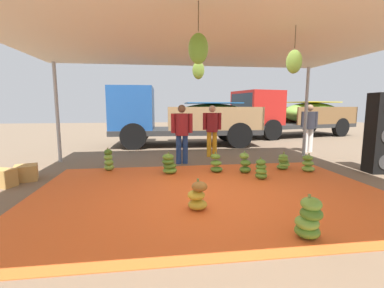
{
  "coord_description": "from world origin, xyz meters",
  "views": [
    {
      "loc": [
        -1.0,
        -4.78,
        1.61
      ],
      "look_at": [
        -0.2,
        1.19,
        0.76
      ],
      "focal_mm": 24.9,
      "sensor_mm": 36.0,
      "label": 1
    }
  ],
  "objects_px": {
    "worker_1": "(212,127)",
    "crate_0": "(2,178)",
    "banana_bunch_7": "(198,196)",
    "cargo_truck_main": "(179,117)",
    "banana_bunch_8": "(308,164)",
    "banana_bunch_1": "(169,164)",
    "crate_1": "(26,173)",
    "banana_bunch_2": "(309,219)",
    "cargo_truck_far": "(290,114)",
    "banana_bunch_4": "(283,162)",
    "speaker_stack": "(381,133)",
    "worker_0": "(182,130)",
    "banana_bunch_5": "(245,164)",
    "banana_bunch_6": "(109,161)",
    "worker_2": "(309,125)",
    "banana_bunch_0": "(216,164)",
    "banana_bunch_3": "(261,170)"
  },
  "relations": [
    {
      "from": "cargo_truck_far",
      "to": "banana_bunch_4",
      "type": "bearing_deg",
      "value": -118.6
    },
    {
      "from": "banana_bunch_5",
      "to": "cargo_truck_far",
      "type": "relative_size",
      "value": 0.08
    },
    {
      "from": "cargo_truck_main",
      "to": "worker_2",
      "type": "distance_m",
      "value": 5.0
    },
    {
      "from": "banana_bunch_1",
      "to": "crate_1",
      "type": "height_order",
      "value": "banana_bunch_1"
    },
    {
      "from": "banana_bunch_8",
      "to": "crate_0",
      "type": "bearing_deg",
      "value": -176.92
    },
    {
      "from": "banana_bunch_2",
      "to": "banana_bunch_6",
      "type": "xyz_separation_m",
      "value": [
        -3.03,
        3.93,
        0.01
      ]
    },
    {
      "from": "banana_bunch_1",
      "to": "crate_0",
      "type": "relative_size",
      "value": 1.17
    },
    {
      "from": "banana_bunch_4",
      "to": "banana_bunch_7",
      "type": "relative_size",
      "value": 0.94
    },
    {
      "from": "banana_bunch_5",
      "to": "worker_2",
      "type": "relative_size",
      "value": 0.32
    },
    {
      "from": "banana_bunch_6",
      "to": "banana_bunch_8",
      "type": "height_order",
      "value": "banana_bunch_6"
    },
    {
      "from": "banana_bunch_5",
      "to": "crate_0",
      "type": "xyz_separation_m",
      "value": [
        -5.22,
        -0.42,
        -0.06
      ]
    },
    {
      "from": "banana_bunch_2",
      "to": "speaker_stack",
      "type": "xyz_separation_m",
      "value": [
        3.56,
        2.88,
        0.72
      ]
    },
    {
      "from": "speaker_stack",
      "to": "worker_0",
      "type": "bearing_deg",
      "value": 160.22
    },
    {
      "from": "banana_bunch_3",
      "to": "cargo_truck_main",
      "type": "distance_m",
      "value": 5.85
    },
    {
      "from": "banana_bunch_1",
      "to": "worker_2",
      "type": "relative_size",
      "value": 0.31
    },
    {
      "from": "banana_bunch_5",
      "to": "worker_1",
      "type": "bearing_deg",
      "value": 98.68
    },
    {
      "from": "banana_bunch_0",
      "to": "banana_bunch_7",
      "type": "relative_size",
      "value": 1.02
    },
    {
      "from": "banana_bunch_3",
      "to": "banana_bunch_4",
      "type": "bearing_deg",
      "value": 40.56
    },
    {
      "from": "banana_bunch_6",
      "to": "banana_bunch_1",
      "type": "bearing_deg",
      "value": -19.23
    },
    {
      "from": "banana_bunch_0",
      "to": "cargo_truck_main",
      "type": "xyz_separation_m",
      "value": [
        -0.49,
        4.84,
        0.98
      ]
    },
    {
      "from": "banana_bunch_2",
      "to": "banana_bunch_8",
      "type": "bearing_deg",
      "value": 59.11
    },
    {
      "from": "banana_bunch_1",
      "to": "banana_bunch_7",
      "type": "xyz_separation_m",
      "value": [
        0.34,
        -2.31,
        -0.02
      ]
    },
    {
      "from": "crate_1",
      "to": "cargo_truck_far",
      "type": "bearing_deg",
      "value": 36.85
    },
    {
      "from": "cargo_truck_main",
      "to": "worker_2",
      "type": "relative_size",
      "value": 3.61
    },
    {
      "from": "banana_bunch_7",
      "to": "cargo_truck_main",
      "type": "xyz_separation_m",
      "value": [
        0.33,
        7.18,
        0.98
      ]
    },
    {
      "from": "worker_1",
      "to": "crate_0",
      "type": "relative_size",
      "value": 3.64
    },
    {
      "from": "cargo_truck_far",
      "to": "worker_0",
      "type": "distance_m",
      "value": 9.06
    },
    {
      "from": "worker_1",
      "to": "crate_0",
      "type": "bearing_deg",
      "value": -151.12
    },
    {
      "from": "worker_1",
      "to": "crate_0",
      "type": "distance_m",
      "value": 5.62
    },
    {
      "from": "banana_bunch_2",
      "to": "cargo_truck_far",
      "type": "relative_size",
      "value": 0.08
    },
    {
      "from": "banana_bunch_7",
      "to": "cargo_truck_far",
      "type": "xyz_separation_m",
      "value": [
        6.61,
        9.73,
        1.01
      ]
    },
    {
      "from": "banana_bunch_5",
      "to": "banana_bunch_6",
      "type": "xyz_separation_m",
      "value": [
        -3.33,
        0.69,
        0.03
      ]
    },
    {
      "from": "banana_bunch_6",
      "to": "crate_1",
      "type": "height_order",
      "value": "banana_bunch_6"
    },
    {
      "from": "banana_bunch_3",
      "to": "banana_bunch_1",
      "type": "bearing_deg",
      "value": 159.83
    },
    {
      "from": "banana_bunch_1",
      "to": "speaker_stack",
      "type": "bearing_deg",
      "value": -5.96
    },
    {
      "from": "banana_bunch_0",
      "to": "banana_bunch_1",
      "type": "xyz_separation_m",
      "value": [
        -1.16,
        -0.02,
        0.02
      ]
    },
    {
      "from": "banana_bunch_7",
      "to": "worker_1",
      "type": "height_order",
      "value": "worker_1"
    },
    {
      "from": "banana_bunch_7",
      "to": "cargo_truck_far",
      "type": "relative_size",
      "value": 0.07
    },
    {
      "from": "banana_bunch_0",
      "to": "banana_bunch_4",
      "type": "xyz_separation_m",
      "value": [
        1.77,
        0.02,
        -0.02
      ]
    },
    {
      "from": "banana_bunch_7",
      "to": "crate_0",
      "type": "bearing_deg",
      "value": 155.17
    },
    {
      "from": "worker_0",
      "to": "crate_0",
      "type": "xyz_separation_m",
      "value": [
        -3.81,
        -1.74,
        -0.79
      ]
    },
    {
      "from": "banana_bunch_2",
      "to": "banana_bunch_7",
      "type": "bearing_deg",
      "value": 137.6
    },
    {
      "from": "banana_bunch_3",
      "to": "banana_bunch_2",
      "type": "bearing_deg",
      "value": -100.07
    },
    {
      "from": "worker_2",
      "to": "banana_bunch_0",
      "type": "bearing_deg",
      "value": -147.7
    },
    {
      "from": "banana_bunch_3",
      "to": "banana_bunch_5",
      "type": "distance_m",
      "value": 0.6
    },
    {
      "from": "banana_bunch_6",
      "to": "worker_0",
      "type": "bearing_deg",
      "value": 18.12
    },
    {
      "from": "banana_bunch_5",
      "to": "crate_1",
      "type": "xyz_separation_m",
      "value": [
        -4.98,
        0.02,
        -0.07
      ]
    },
    {
      "from": "banana_bunch_7",
      "to": "worker_0",
      "type": "bearing_deg",
      "value": 88.57
    },
    {
      "from": "banana_bunch_6",
      "to": "worker_2",
      "type": "height_order",
      "value": "worker_2"
    },
    {
      "from": "banana_bunch_0",
      "to": "crate_1",
      "type": "xyz_separation_m",
      "value": [
        -4.3,
        -0.17,
        -0.04
      ]
    }
  ]
}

